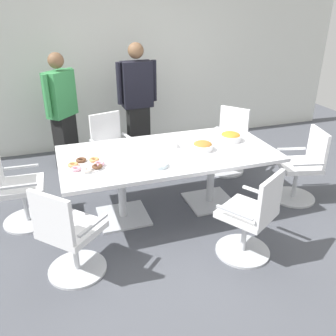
# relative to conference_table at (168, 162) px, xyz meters

# --- Properties ---
(ground_plane) EXTENTS (10.00, 10.00, 0.01)m
(ground_plane) POSITION_rel_conference_table_xyz_m (0.00, 0.00, -0.63)
(ground_plane) COLOR #4C4F56
(back_wall) EXTENTS (8.00, 0.10, 2.80)m
(back_wall) POSITION_rel_conference_table_xyz_m (0.00, 2.40, 0.77)
(back_wall) COLOR silver
(back_wall) RESTS_ON ground
(conference_table) EXTENTS (2.40, 1.20, 0.75)m
(conference_table) POSITION_rel_conference_table_xyz_m (0.00, 0.00, 0.00)
(conference_table) COLOR silver
(conference_table) RESTS_ON ground
(office_chair_0) EXTENTS (0.76, 0.76, 0.91)m
(office_chair_0) POSITION_rel_conference_table_xyz_m (1.19, 0.79, -0.22)
(office_chair_0) COLOR silver
(office_chair_0) RESTS_ON ground
(office_chair_1) EXTENTS (0.66, 0.66, 0.91)m
(office_chair_1) POSITION_rel_conference_table_xyz_m (-0.46, 1.06, -0.22)
(office_chair_1) COLOR silver
(office_chair_1) RESTS_ON ground
(office_chair_2) EXTENTS (0.56, 0.56, 0.91)m
(office_chair_2) POSITION_rel_conference_table_xyz_m (-1.65, 0.26, -0.22)
(office_chair_2) COLOR silver
(office_chair_2) RESTS_ON ground
(office_chair_3) EXTENTS (0.76, 0.76, 0.91)m
(office_chair_3) POSITION_rel_conference_table_xyz_m (-1.19, -0.79, -0.22)
(office_chair_3) COLOR silver
(office_chair_3) RESTS_ON ground
(office_chair_4) EXTENTS (0.74, 0.74, 0.91)m
(office_chair_4) POSITION_rel_conference_table_xyz_m (0.48, -1.06, -0.22)
(office_chair_4) COLOR silver
(office_chair_4) RESTS_ON ground
(office_chair_5) EXTENTS (0.65, 0.65, 0.91)m
(office_chair_5) POSITION_rel_conference_table_xyz_m (1.65, -0.27, -0.22)
(office_chair_5) COLOR silver
(office_chair_5) RESTS_ON ground
(person_standing_0) EXTENTS (0.47, 0.50, 1.67)m
(person_standing_0) POSITION_rel_conference_table_xyz_m (-1.03, 1.65, 0.24)
(person_standing_0) COLOR black
(person_standing_0) RESTS_ON ground
(person_standing_1) EXTENTS (0.61, 0.24, 1.77)m
(person_standing_1) POSITION_rel_conference_table_xyz_m (0.07, 1.62, 0.30)
(person_standing_1) COLOR black
(person_standing_1) RESTS_ON ground
(snack_bowl_chips_orange) EXTENTS (0.26, 0.26, 0.11)m
(snack_bowl_chips_orange) POSITION_rel_conference_table_xyz_m (0.83, 0.09, 0.18)
(snack_bowl_chips_orange) COLOR white
(snack_bowl_chips_orange) RESTS_ON conference_table
(snack_bowl_pretzels) EXTENTS (0.24, 0.24, 0.10)m
(snack_bowl_pretzels) POSITION_rel_conference_table_xyz_m (0.39, -0.07, 0.17)
(snack_bowl_pretzels) COLOR white
(snack_bowl_pretzels) RESTS_ON conference_table
(donut_platter) EXTENTS (0.37, 0.37, 0.04)m
(donut_platter) POSITION_rel_conference_table_xyz_m (-0.92, -0.11, 0.14)
(donut_platter) COLOR white
(donut_platter) RESTS_ON conference_table
(plate_stack) EXTENTS (0.21, 0.21, 0.04)m
(plate_stack) POSITION_rel_conference_table_xyz_m (-0.23, -0.34, 0.15)
(plate_stack) COLOR white
(plate_stack) RESTS_ON conference_table
(napkin_pile) EXTENTS (0.19, 0.19, 0.06)m
(napkin_pile) POSITION_rel_conference_table_xyz_m (0.04, 0.16, 0.16)
(napkin_pile) COLOR white
(napkin_pile) RESTS_ON conference_table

